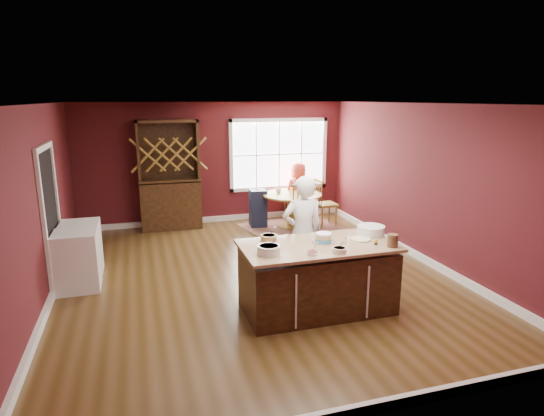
{
  "coord_description": "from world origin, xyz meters",
  "views": [
    {
      "loc": [
        -1.71,
        -6.61,
        2.78
      ],
      "look_at": [
        0.35,
        0.21,
        1.05
      ],
      "focal_mm": 30.0,
      "sensor_mm": 36.0,
      "label": 1
    }
  ],
  "objects_px": {
    "hutch": "(169,175)",
    "toddler": "(255,190)",
    "washer": "(77,261)",
    "baker": "(302,233)",
    "high_chair": "(258,207)",
    "dining_table": "(292,204)",
    "seated_woman": "(298,192)",
    "chair_east": "(326,202)",
    "kitchen_island": "(317,279)",
    "dryer": "(82,248)",
    "chair_north": "(293,199)",
    "chair_south": "(305,211)",
    "layer_cake": "(324,238)"
  },
  "relations": [
    {
      "from": "layer_cake",
      "to": "chair_south",
      "type": "distance_m",
      "value": 3.23
    },
    {
      "from": "layer_cake",
      "to": "toddler",
      "type": "relative_size",
      "value": 1.16
    },
    {
      "from": "layer_cake",
      "to": "washer",
      "type": "xyz_separation_m",
      "value": [
        -3.24,
        1.59,
        -0.54
      ]
    },
    {
      "from": "dining_table",
      "to": "high_chair",
      "type": "xyz_separation_m",
      "value": [
        -0.7,
        0.27,
        -0.1
      ]
    },
    {
      "from": "high_chair",
      "to": "hutch",
      "type": "height_order",
      "value": "hutch"
    },
    {
      "from": "baker",
      "to": "seated_woman",
      "type": "height_order",
      "value": "baker"
    },
    {
      "from": "high_chair",
      "to": "washer",
      "type": "distance_m",
      "value": 4.26
    },
    {
      "from": "high_chair",
      "to": "chair_south",
      "type": "bearing_deg",
      "value": -52.63
    },
    {
      "from": "washer",
      "to": "baker",
      "type": "bearing_deg",
      "value": -15.72
    },
    {
      "from": "hutch",
      "to": "toddler",
      "type": "bearing_deg",
      "value": -11.09
    },
    {
      "from": "layer_cake",
      "to": "high_chair",
      "type": "height_order",
      "value": "layer_cake"
    },
    {
      "from": "toddler",
      "to": "washer",
      "type": "relative_size",
      "value": 0.29
    },
    {
      "from": "chair_east",
      "to": "high_chair",
      "type": "bearing_deg",
      "value": 74.29
    },
    {
      "from": "dining_table",
      "to": "layer_cake",
      "type": "distance_m",
      "value": 3.96
    },
    {
      "from": "baker",
      "to": "hutch",
      "type": "height_order",
      "value": "hutch"
    },
    {
      "from": "kitchen_island",
      "to": "dining_table",
      "type": "height_order",
      "value": "kitchen_island"
    },
    {
      "from": "chair_south",
      "to": "hutch",
      "type": "height_order",
      "value": "hutch"
    },
    {
      "from": "hutch",
      "to": "dryer",
      "type": "relative_size",
      "value": 2.72
    },
    {
      "from": "dining_table",
      "to": "seated_woman",
      "type": "xyz_separation_m",
      "value": [
        0.32,
        0.51,
        0.14
      ]
    },
    {
      "from": "chair_north",
      "to": "washer",
      "type": "xyz_separation_m",
      "value": [
        -4.45,
        -3.01,
        -0.01
      ]
    },
    {
      "from": "hutch",
      "to": "washer",
      "type": "distance_m",
      "value": 3.43
    },
    {
      "from": "layer_cake",
      "to": "high_chair",
      "type": "distance_m",
      "value": 4.14
    },
    {
      "from": "washer",
      "to": "chair_east",
      "type": "bearing_deg",
      "value": 23.7
    },
    {
      "from": "baker",
      "to": "high_chair",
      "type": "bearing_deg",
      "value": -92.19
    },
    {
      "from": "chair_north",
      "to": "dining_table",
      "type": "bearing_deg",
      "value": 57.95
    },
    {
      "from": "seated_woman",
      "to": "layer_cake",
      "type": "bearing_deg",
      "value": 62.44
    },
    {
      "from": "washer",
      "to": "high_chair",
      "type": "bearing_deg",
      "value": 36.08
    },
    {
      "from": "chair_east",
      "to": "dryer",
      "type": "height_order",
      "value": "chair_east"
    },
    {
      "from": "kitchen_island",
      "to": "layer_cake",
      "type": "height_order",
      "value": "layer_cake"
    },
    {
      "from": "toddler",
      "to": "hutch",
      "type": "height_order",
      "value": "hutch"
    },
    {
      "from": "kitchen_island",
      "to": "layer_cake",
      "type": "relative_size",
      "value": 6.72
    },
    {
      "from": "chair_south",
      "to": "washer",
      "type": "height_order",
      "value": "chair_south"
    },
    {
      "from": "kitchen_island",
      "to": "dining_table",
      "type": "xyz_separation_m",
      "value": [
        1.0,
        3.89,
        0.1
      ]
    },
    {
      "from": "dining_table",
      "to": "seated_woman",
      "type": "height_order",
      "value": "seated_woman"
    },
    {
      "from": "chair_south",
      "to": "toddler",
      "type": "height_order",
      "value": "chair_south"
    },
    {
      "from": "layer_cake",
      "to": "high_chair",
      "type": "xyz_separation_m",
      "value": [
        0.2,
        4.1,
        -0.55
      ]
    },
    {
      "from": "chair_north",
      "to": "high_chair",
      "type": "relative_size",
      "value": 1.05
    },
    {
      "from": "hutch",
      "to": "washer",
      "type": "height_order",
      "value": "hutch"
    },
    {
      "from": "baker",
      "to": "washer",
      "type": "relative_size",
      "value": 1.93
    },
    {
      "from": "chair_east",
      "to": "hutch",
      "type": "bearing_deg",
      "value": 74.39
    },
    {
      "from": "baker",
      "to": "chair_east",
      "type": "bearing_deg",
      "value": -117.43
    },
    {
      "from": "chair_east",
      "to": "chair_south",
      "type": "distance_m",
      "value": 1.02
    },
    {
      "from": "dining_table",
      "to": "dryer",
      "type": "bearing_deg",
      "value": -158.9
    },
    {
      "from": "baker",
      "to": "washer",
      "type": "height_order",
      "value": "baker"
    },
    {
      "from": "kitchen_island",
      "to": "seated_woman",
      "type": "xyz_separation_m",
      "value": [
        1.32,
        4.41,
        0.24
      ]
    },
    {
      "from": "baker",
      "to": "layer_cake",
      "type": "xyz_separation_m",
      "value": [
        0.04,
        -0.69,
        0.13
      ]
    },
    {
      "from": "kitchen_island",
      "to": "hutch",
      "type": "relative_size",
      "value": 0.86
    },
    {
      "from": "chair_east",
      "to": "seated_woman",
      "type": "distance_m",
      "value": 0.76
    },
    {
      "from": "baker",
      "to": "dryer",
      "type": "distance_m",
      "value": 3.58
    },
    {
      "from": "kitchen_island",
      "to": "high_chair",
      "type": "xyz_separation_m",
      "value": [
        0.3,
        4.16,
        -0.01
      ]
    }
  ]
}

